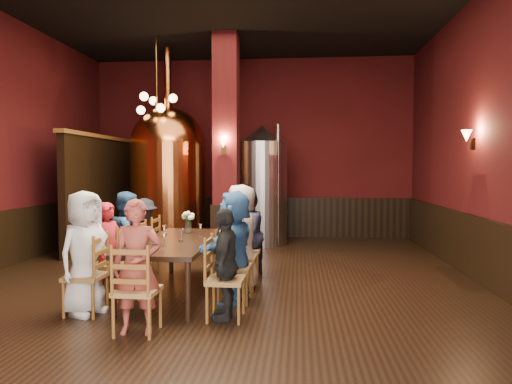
# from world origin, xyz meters

# --- Properties ---
(room) EXTENTS (10.00, 10.02, 4.50)m
(room) POSITION_xyz_m (0.00, 0.00, 2.25)
(room) COLOR black
(room) RESTS_ON ground
(wainscot_right) EXTENTS (0.08, 9.90, 1.00)m
(wainscot_right) POSITION_xyz_m (3.96, 0.00, 0.50)
(wainscot_right) COLOR black
(wainscot_right) RESTS_ON ground
(wainscot_back) EXTENTS (7.90, 0.08, 1.00)m
(wainscot_back) POSITION_xyz_m (0.00, 4.96, 0.50)
(wainscot_back) COLOR black
(wainscot_back) RESTS_ON ground
(column) EXTENTS (0.58, 0.58, 4.50)m
(column) POSITION_xyz_m (-0.30, 2.80, 2.25)
(column) COLOR #4A0F12
(column) RESTS_ON ground
(partition) EXTENTS (0.22, 3.50, 2.40)m
(partition) POSITION_xyz_m (-3.20, 3.20, 1.20)
(partition) COLOR black
(partition) RESTS_ON ground
(pendant_cluster) EXTENTS (0.90, 0.90, 1.70)m
(pendant_cluster) POSITION_xyz_m (-1.80, 2.90, 3.10)
(pendant_cluster) COLOR #A57226
(pendant_cluster) RESTS_ON room
(sconce_wall) EXTENTS (0.20, 0.20, 0.36)m
(sconce_wall) POSITION_xyz_m (3.90, 0.80, 2.20)
(sconce_wall) COLOR black
(sconce_wall) RESTS_ON room
(sconce_column) EXTENTS (0.20, 0.20, 0.36)m
(sconce_column) POSITION_xyz_m (-0.30, 2.50, 2.20)
(sconce_column) COLOR black
(sconce_column) RESTS_ON column
(dining_table) EXTENTS (1.03, 2.41, 0.75)m
(dining_table) POSITION_xyz_m (-0.47, -0.43, 0.69)
(dining_table) COLOR black
(dining_table) RESTS_ON ground
(chair_0) EXTENTS (0.47, 0.47, 0.92)m
(chair_0) POSITION_xyz_m (-1.33, -1.42, 0.46)
(chair_0) COLOR #9A6627
(chair_0) RESTS_ON ground
(person_0) EXTENTS (0.71, 0.85, 1.48)m
(person_0) POSITION_xyz_m (-1.33, -1.42, 0.74)
(person_0) COLOR silver
(person_0) RESTS_ON ground
(chair_1) EXTENTS (0.47, 0.47, 0.92)m
(chair_1) POSITION_xyz_m (-1.32, -0.75, 0.46)
(chair_1) COLOR #9A6627
(chair_1) RESTS_ON ground
(person_1) EXTENTS (0.45, 0.55, 1.29)m
(person_1) POSITION_xyz_m (-1.32, -0.75, 0.65)
(person_1) COLOR #B41F28
(person_1) RESTS_ON ground
(chair_2) EXTENTS (0.47, 0.47, 0.92)m
(chair_2) POSITION_xyz_m (-1.32, -0.09, 0.46)
(chair_2) COLOR #9A6627
(chair_2) RESTS_ON ground
(person_2) EXTENTS (0.43, 0.72, 1.40)m
(person_2) POSITION_xyz_m (-1.32, -0.09, 0.70)
(person_2) COLOR #29568A
(person_2) RESTS_ON ground
(chair_3) EXTENTS (0.47, 0.47, 0.92)m
(chair_3) POSITION_xyz_m (-1.31, 0.58, 0.46)
(chair_3) COLOR #9A6627
(chair_3) RESTS_ON ground
(person_3) EXTENTS (0.52, 0.84, 1.26)m
(person_3) POSITION_xyz_m (-1.31, 0.58, 0.63)
(person_3) COLOR black
(person_3) RESTS_ON ground
(chair_4) EXTENTS (0.47, 0.47, 0.92)m
(chair_4) POSITION_xyz_m (0.37, -1.44, 0.46)
(chair_4) COLOR #9A6627
(chair_4) RESTS_ON ground
(person_4) EXTENTS (0.32, 0.76, 1.29)m
(person_4) POSITION_xyz_m (0.37, -1.44, 0.64)
(person_4) COLOR black
(person_4) RESTS_ON ground
(chair_5) EXTENTS (0.47, 0.47, 0.92)m
(chair_5) POSITION_xyz_m (0.38, -0.77, 0.46)
(chair_5) COLOR #9A6627
(chair_5) RESTS_ON ground
(person_5) EXTENTS (0.75, 1.42, 1.46)m
(person_5) POSITION_xyz_m (0.38, -0.77, 0.73)
(person_5) COLOR #396EAC
(person_5) RESTS_ON ground
(chair_6) EXTENTS (0.47, 0.47, 0.92)m
(chair_6) POSITION_xyz_m (0.38, -0.11, 0.46)
(chair_6) COLOR #9A6627
(chair_6) RESTS_ON ground
(person_6) EXTENTS (0.58, 0.80, 1.51)m
(person_6) POSITION_xyz_m (0.38, -0.11, 0.76)
(person_6) COLOR beige
(person_6) RESTS_ON ground
(chair_7) EXTENTS (0.47, 0.47, 0.92)m
(chair_7) POSITION_xyz_m (0.39, 0.56, 0.46)
(chair_7) COLOR #9A6627
(chair_7) RESTS_ON ground
(person_7) EXTENTS (0.48, 0.74, 1.41)m
(person_7) POSITION_xyz_m (0.39, 0.56, 0.71)
(person_7) COLOR #191D33
(person_7) RESTS_ON ground
(chair_8) EXTENTS (0.47, 0.47, 0.92)m
(chair_8) POSITION_xyz_m (-0.49, -1.98, 0.46)
(chair_8) COLOR #9A6627
(chair_8) RESTS_ON ground
(person_8) EXTENTS (0.56, 0.41, 1.43)m
(person_8) POSITION_xyz_m (-0.49, -1.98, 0.71)
(person_8) COLOR #953C31
(person_8) RESTS_ON ground
(copper_kettle) EXTENTS (1.86, 1.86, 4.39)m
(copper_kettle) POSITION_xyz_m (-1.69, 3.33, 1.60)
(copper_kettle) COLOR black
(copper_kettle) RESTS_ON ground
(steel_vessel) EXTENTS (1.37, 1.37, 2.71)m
(steel_vessel) POSITION_xyz_m (0.38, 3.78, 1.36)
(steel_vessel) COLOR #B2B2B7
(steel_vessel) RESTS_ON ground
(rose_vase) EXTENTS (0.20, 0.20, 0.34)m
(rose_vase) POSITION_xyz_m (-0.48, 0.23, 0.97)
(rose_vase) COLOR white
(rose_vase) RESTS_ON dining_table
(wine_glass_0) EXTENTS (0.07, 0.07, 0.17)m
(wine_glass_0) POSITION_xyz_m (-0.41, -0.51, 0.83)
(wine_glass_0) COLOR white
(wine_glass_0) RESTS_ON dining_table
(wine_glass_1) EXTENTS (0.07, 0.07, 0.17)m
(wine_glass_1) POSITION_xyz_m (-0.50, -0.97, 0.83)
(wine_glass_1) COLOR white
(wine_glass_1) RESTS_ON dining_table
(wine_glass_2) EXTENTS (0.07, 0.07, 0.17)m
(wine_glass_2) POSITION_xyz_m (-0.74, -0.18, 0.83)
(wine_glass_2) COLOR white
(wine_glass_2) RESTS_ON dining_table
(wine_glass_3) EXTENTS (0.07, 0.07, 0.17)m
(wine_glass_3) POSITION_xyz_m (-0.68, -0.84, 0.83)
(wine_glass_3) COLOR white
(wine_glass_3) RESTS_ON dining_table
(wine_glass_4) EXTENTS (0.07, 0.07, 0.17)m
(wine_glass_4) POSITION_xyz_m (-0.26, 0.05, 0.83)
(wine_glass_4) COLOR white
(wine_glass_4) RESTS_ON dining_table
(wine_glass_5) EXTENTS (0.07, 0.07, 0.17)m
(wine_glass_5) POSITION_xyz_m (-0.37, -0.63, 0.83)
(wine_glass_5) COLOR white
(wine_glass_5) RESTS_ON dining_table
(wine_glass_6) EXTENTS (0.07, 0.07, 0.17)m
(wine_glass_6) POSITION_xyz_m (-0.39, -0.55, 0.83)
(wine_glass_6) COLOR white
(wine_glass_6) RESTS_ON dining_table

